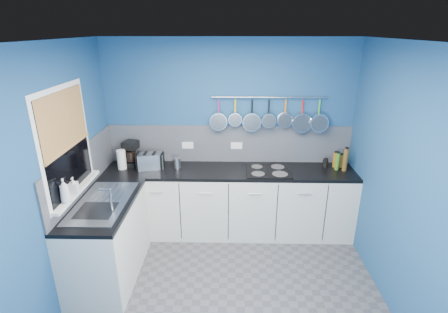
{
  "coord_description": "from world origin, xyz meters",
  "views": [
    {
      "loc": [
        0.03,
        -2.8,
        2.6
      ],
      "look_at": [
        -0.05,
        0.75,
        1.25
      ],
      "focal_mm": 27.28,
      "sensor_mm": 36.0,
      "label": 1
    }
  ],
  "objects_px": {
    "soap_bottle_b": "(73,185)",
    "paper_towel": "(122,160)",
    "canister": "(177,163)",
    "hob": "(268,171)",
    "toaster": "(150,161)",
    "soap_bottle_a": "(64,191)",
    "coffee_maker": "(131,154)"
  },
  "relations": [
    {
      "from": "paper_towel",
      "to": "hob",
      "type": "height_order",
      "value": "paper_towel"
    },
    {
      "from": "soap_bottle_b",
      "to": "paper_towel",
      "type": "relative_size",
      "value": 0.69
    },
    {
      "from": "soap_bottle_a",
      "to": "hob",
      "type": "bearing_deg",
      "value": 29.27
    },
    {
      "from": "coffee_maker",
      "to": "canister",
      "type": "bearing_deg",
      "value": 9.42
    },
    {
      "from": "paper_towel",
      "to": "coffee_maker",
      "type": "xyz_separation_m",
      "value": [
        0.09,
        0.12,
        0.04
      ]
    },
    {
      "from": "soap_bottle_b",
      "to": "canister",
      "type": "distance_m",
      "value": 1.36
    },
    {
      "from": "soap_bottle_a",
      "to": "toaster",
      "type": "height_order",
      "value": "soap_bottle_a"
    },
    {
      "from": "toaster",
      "to": "canister",
      "type": "relative_size",
      "value": 2.31
    },
    {
      "from": "toaster",
      "to": "canister",
      "type": "distance_m",
      "value": 0.34
    },
    {
      "from": "canister",
      "to": "hob",
      "type": "relative_size",
      "value": 0.24
    },
    {
      "from": "soap_bottle_b",
      "to": "hob",
      "type": "xyz_separation_m",
      "value": [
        2.03,
        0.95,
        -0.23
      ]
    },
    {
      "from": "soap_bottle_a",
      "to": "paper_towel",
      "type": "distance_m",
      "value": 1.19
    },
    {
      "from": "paper_towel",
      "to": "toaster",
      "type": "bearing_deg",
      "value": 3.2
    },
    {
      "from": "soap_bottle_b",
      "to": "paper_towel",
      "type": "bearing_deg",
      "value": 80.63
    },
    {
      "from": "soap_bottle_a",
      "to": "paper_towel",
      "type": "height_order",
      "value": "soap_bottle_a"
    },
    {
      "from": "paper_towel",
      "to": "canister",
      "type": "relative_size",
      "value": 1.85
    },
    {
      "from": "paper_towel",
      "to": "toaster",
      "type": "distance_m",
      "value": 0.36
    },
    {
      "from": "coffee_maker",
      "to": "canister",
      "type": "distance_m",
      "value": 0.62
    },
    {
      "from": "soap_bottle_b",
      "to": "toaster",
      "type": "distance_m",
      "value": 1.15
    },
    {
      "from": "soap_bottle_b",
      "to": "coffee_maker",
      "type": "relative_size",
      "value": 0.53
    },
    {
      "from": "soap_bottle_b",
      "to": "toaster",
      "type": "height_order",
      "value": "soap_bottle_b"
    },
    {
      "from": "soap_bottle_a",
      "to": "canister",
      "type": "bearing_deg",
      "value": 54.73
    },
    {
      "from": "soap_bottle_b",
      "to": "hob",
      "type": "height_order",
      "value": "soap_bottle_b"
    },
    {
      "from": "soap_bottle_b",
      "to": "coffee_maker",
      "type": "height_order",
      "value": "coffee_maker"
    },
    {
      "from": "toaster",
      "to": "soap_bottle_a",
      "type": "bearing_deg",
      "value": -126.88
    },
    {
      "from": "coffee_maker",
      "to": "toaster",
      "type": "xyz_separation_m",
      "value": [
        0.27,
        -0.1,
        -0.06
      ]
    },
    {
      "from": "soap_bottle_a",
      "to": "paper_towel",
      "type": "bearing_deg",
      "value": 82.06
    },
    {
      "from": "soap_bottle_a",
      "to": "toaster",
      "type": "distance_m",
      "value": 1.32
    },
    {
      "from": "soap_bottle_b",
      "to": "canister",
      "type": "height_order",
      "value": "soap_bottle_b"
    },
    {
      "from": "paper_towel",
      "to": "hob",
      "type": "xyz_separation_m",
      "value": [
        1.86,
        -0.04,
        -0.12
      ]
    },
    {
      "from": "paper_towel",
      "to": "hob",
      "type": "bearing_deg",
      "value": -1.16
    },
    {
      "from": "toaster",
      "to": "canister",
      "type": "bearing_deg",
      "value": -8.97
    }
  ]
}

